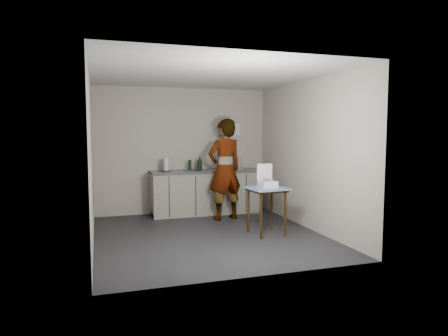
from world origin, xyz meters
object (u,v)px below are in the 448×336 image
object	(u,v)px
kitchen_counter	(205,193)
dish_rack	(232,166)
paper_towel	(166,165)
bakery_box	(267,182)
side_table	(267,194)
soap_bottle	(200,163)
dark_bottle	(190,165)
soda_can	(200,167)
standing_man	(225,169)

from	to	relation	value
kitchen_counter	dish_rack	distance (m)	0.82
paper_towel	bakery_box	world-z (taller)	paper_towel
dish_rack	side_table	bearing A→B (deg)	-92.11
kitchen_counter	paper_towel	world-z (taller)	paper_towel
kitchen_counter	soap_bottle	size ratio (longest dim) A/B	7.65
bakery_box	side_table	bearing A→B (deg)	169.50
dark_bottle	bakery_box	bearing A→B (deg)	-66.53
dark_bottle	dish_rack	size ratio (longest dim) A/B	0.60
soda_can	bakery_box	xyz separation A→B (m)	(0.65, -1.97, -0.10)
dish_rack	bakery_box	size ratio (longest dim) A/B	0.94
standing_man	dish_rack	distance (m)	0.79
kitchen_counter	side_table	distance (m)	2.02
standing_man	soda_can	distance (m)	0.74
soda_can	paper_towel	distance (m)	0.71
dark_bottle	paper_towel	size ratio (longest dim) A/B	0.78
dish_rack	paper_towel	bearing A→B (deg)	-176.17
side_table	soap_bottle	size ratio (longest dim) A/B	2.67
soap_bottle	bakery_box	world-z (taller)	soap_bottle
soda_can	paper_towel	xyz separation A→B (m)	(-0.70, -0.07, 0.07)
dark_bottle	dish_rack	bearing A→B (deg)	1.40
soda_can	bakery_box	bearing A→B (deg)	-71.72
paper_towel	dish_rack	bearing A→B (deg)	3.83
kitchen_counter	soap_bottle	distance (m)	0.64
side_table	bakery_box	world-z (taller)	bakery_box
kitchen_counter	dark_bottle	size ratio (longest dim) A/B	10.39
paper_towel	dark_bottle	bearing A→B (deg)	8.28
side_table	dish_rack	size ratio (longest dim) A/B	2.18
paper_towel	soda_can	bearing A→B (deg)	5.66
soap_bottle	side_table	bearing A→B (deg)	-70.64
side_table	soap_bottle	distance (m)	2.03
soda_can	dish_rack	xyz separation A→B (m)	(0.71, 0.03, -0.00)
side_table	dark_bottle	bearing A→B (deg)	107.74
soda_can	bakery_box	size ratio (longest dim) A/B	0.31
standing_man	dish_rack	world-z (taller)	standing_man
kitchen_counter	soap_bottle	bearing A→B (deg)	-160.40
dark_bottle	bakery_box	size ratio (longest dim) A/B	0.56
dark_bottle	paper_towel	world-z (taller)	paper_towel
soda_can	dark_bottle	bearing A→B (deg)	179.26
kitchen_counter	standing_man	xyz separation A→B (m)	(0.23, -0.63, 0.54)
kitchen_counter	side_table	world-z (taller)	kitchen_counter
soda_can	dish_rack	distance (m)	0.71
standing_man	side_table	bearing A→B (deg)	90.03
side_table	bakery_box	size ratio (longest dim) A/B	2.04
bakery_box	paper_towel	bearing A→B (deg)	126.31
side_table	bakery_box	bearing A→B (deg)	-16.85
soap_bottle	dark_bottle	world-z (taller)	soap_bottle
kitchen_counter	dark_bottle	bearing A→B (deg)	173.42
standing_man	bakery_box	world-z (taller)	standing_man
paper_towel	bakery_box	xyz separation A→B (m)	(1.35, -1.90, -0.17)
dark_bottle	standing_man	bearing A→B (deg)	-51.15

